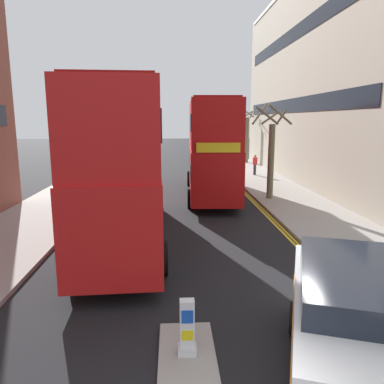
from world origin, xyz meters
TOP-DOWN VIEW (x-y plane):
  - sidewalk_right at (6.50, 16.00)m, footprint 4.00×80.00m
  - sidewalk_left at (-6.50, 16.00)m, footprint 4.00×80.00m
  - kerb_line_outer at (4.40, 14.00)m, footprint 0.10×56.00m
  - kerb_line_inner at (4.24, 14.00)m, footprint 0.10×56.00m
  - traffic_island at (0.00, 3.41)m, footprint 1.10×2.20m
  - keep_left_bollard at (0.00, 3.41)m, footprint 0.36×0.28m
  - double_decker_bus_away at (-1.98, 10.70)m, footprint 3.17×10.91m
  - double_decker_bus_oncoming at (2.06, 19.18)m, footprint 3.10×10.89m
  - taxi_minivan at (2.70, 2.41)m, footprint 3.32×5.16m
  - pedestrian_far at (6.44, 26.64)m, footprint 0.34×0.22m
  - street_tree_near at (5.27, 17.53)m, footprint 2.14×2.16m
  - street_tree_mid at (7.53, 35.60)m, footprint 1.48×1.53m
  - townhouse_terrace_right at (13.50, 24.86)m, footprint 10.08×28.00m

SIDE VIEW (x-z plane):
  - kerb_line_outer at x=4.40m, z-range 0.00..0.01m
  - kerb_line_inner at x=4.24m, z-range 0.00..0.01m
  - traffic_island at x=0.00m, z-range 0.00..0.10m
  - sidewalk_right at x=6.50m, z-range 0.00..0.14m
  - sidewalk_left at x=-6.50m, z-range 0.00..0.14m
  - keep_left_bollard at x=0.00m, z-range 0.05..1.16m
  - pedestrian_far at x=6.44m, z-range 0.18..1.80m
  - taxi_minivan at x=2.70m, z-range 0.01..2.13m
  - street_tree_near at x=5.27m, z-range 0.01..5.32m
  - street_tree_mid at x=7.53m, z-range -0.12..5.52m
  - double_decker_bus_away at x=-1.98m, z-range 0.21..5.85m
  - double_decker_bus_oncoming at x=2.06m, z-range 0.21..5.85m
  - townhouse_terrace_right at x=13.50m, z-range 0.00..14.61m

